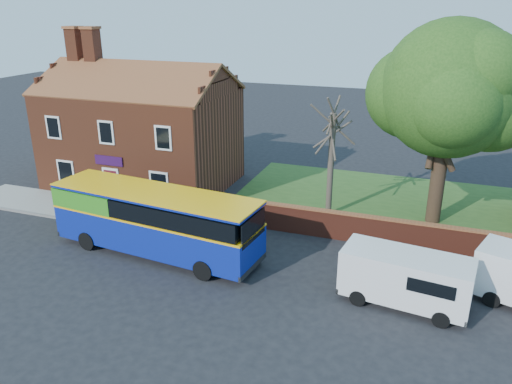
% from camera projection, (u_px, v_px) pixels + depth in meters
% --- Properties ---
extents(ground, '(120.00, 120.00, 0.00)m').
position_uv_depth(ground, '(146.00, 276.00, 23.55)').
color(ground, black).
rests_on(ground, ground).
extents(pavement, '(18.00, 3.50, 0.12)m').
position_uv_depth(pavement, '(97.00, 211.00, 30.81)').
color(pavement, gray).
rests_on(pavement, ground).
extents(kerb, '(18.00, 0.15, 0.14)m').
position_uv_depth(kerb, '(78.00, 221.00, 29.27)').
color(kerb, slate).
rests_on(kerb, ground).
extents(grass_strip, '(26.00, 12.00, 0.04)m').
position_uv_depth(grass_strip, '(440.00, 211.00, 30.85)').
color(grass_strip, '#426B28').
rests_on(grass_strip, ground).
extents(shop_building, '(12.30, 8.13, 10.50)m').
position_uv_depth(shop_building, '(142.00, 136.00, 34.69)').
color(shop_building, brown).
rests_on(shop_building, ground).
extents(boundary_wall, '(22.00, 0.38, 1.60)m').
position_uv_depth(boundary_wall, '(441.00, 240.00, 25.29)').
color(boundary_wall, maroon).
rests_on(boundary_wall, ground).
extents(bus, '(11.25, 3.91, 3.36)m').
position_uv_depth(bus, '(150.00, 218.00, 25.21)').
color(bus, '#0D2193').
rests_on(bus, ground).
extents(van_near, '(5.50, 2.77, 2.32)m').
position_uv_depth(van_near, '(406.00, 277.00, 20.88)').
color(van_near, white).
rests_on(van_near, ground).
extents(large_tree, '(9.41, 7.44, 11.48)m').
position_uv_depth(large_tree, '(451.00, 93.00, 26.91)').
color(large_tree, black).
rests_on(large_tree, ground).
extents(bare_tree, '(2.56, 3.05, 6.83)m').
position_uv_depth(bare_tree, '(331.00, 160.00, 29.12)').
color(bare_tree, '#4C4238').
rests_on(bare_tree, ground).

